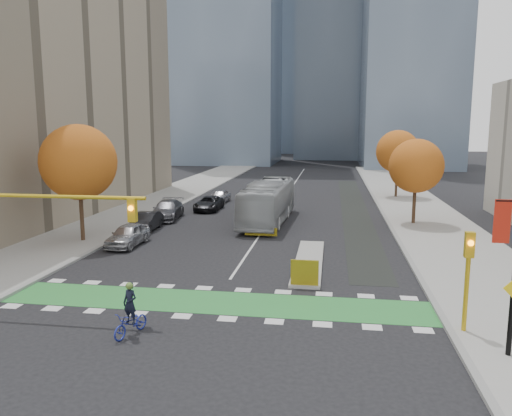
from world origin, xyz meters
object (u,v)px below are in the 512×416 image
(parked_car_c, at_px, (167,210))
(hazard_board, at_px, (305,273))
(tree_east_near, at_px, (416,166))
(traffic_signal_west, at_px, (25,220))
(parked_car_a, at_px, (128,235))
(tree_west, at_px, (79,162))
(parked_car_d, at_px, (209,203))
(cyclist, at_px, (131,318))
(bus, at_px, (268,202))
(tree_east_far, at_px, (398,152))
(parked_car_e, at_px, (220,196))
(parked_car_b, at_px, (146,222))
(traffic_signal_east, at_px, (468,267))

(parked_car_c, bearing_deg, hazard_board, -58.77)
(tree_east_near, relative_size, traffic_signal_west, 0.83)
(traffic_signal_west, height_order, parked_car_a, traffic_signal_west)
(tree_west, xyz_separation_m, parked_car_d, (5.50, 14.39, -4.95))
(hazard_board, distance_m, parked_car_a, 14.33)
(tree_east_near, bearing_deg, cyclist, -120.29)
(tree_east_near, bearing_deg, parked_car_d, 166.66)
(tree_west, relative_size, cyclist, 3.83)
(bus, bearing_deg, tree_west, -139.85)
(cyclist, bearing_deg, parked_car_d, 116.11)
(tree_east_far, height_order, bus, tree_east_far)
(tree_east_near, relative_size, tree_east_far, 0.92)
(bus, relative_size, parked_car_e, 3.10)
(tree_east_near, bearing_deg, parked_car_b, -165.03)
(bus, height_order, parked_car_b, bus)
(traffic_signal_west, height_order, parked_car_e, traffic_signal_west)
(traffic_signal_east, bearing_deg, parked_car_d, 122.30)
(parked_car_d, distance_m, parked_car_e, 5.00)
(tree_east_far, height_order, traffic_signal_west, tree_east_far)
(traffic_signal_east, bearing_deg, tree_east_far, 87.03)
(tree_east_near, xyz_separation_m, traffic_signal_west, (-19.93, -22.51, -0.83))
(hazard_board, relative_size, parked_car_c, 0.25)
(tree_west, bearing_deg, parked_car_c, 72.28)
(traffic_signal_west, bearing_deg, tree_east_far, 62.05)
(cyclist, height_order, parked_car_e, cyclist)
(hazard_board, bearing_deg, parked_car_a, 149.90)
(tree_east_far, xyz_separation_m, parked_car_c, (-21.50, -16.61, -4.44))
(tree_west, height_order, tree_east_far, tree_west)
(traffic_signal_west, distance_m, bus, 23.31)
(cyclist, height_order, parked_car_c, cyclist)
(cyclist, distance_m, parked_car_c, 24.88)
(hazard_board, relative_size, parked_car_b, 0.32)
(tree_east_near, distance_m, parked_car_b, 22.13)
(tree_west, distance_m, traffic_signal_west, 13.25)
(hazard_board, distance_m, bus, 17.60)
(hazard_board, xyz_separation_m, bus, (-4.04, 17.11, 0.95))
(bus, height_order, parked_car_c, bus)
(parked_car_a, bearing_deg, traffic_signal_west, -85.96)
(tree_east_near, bearing_deg, bus, -176.71)
(parked_car_a, bearing_deg, parked_car_b, 98.70)
(traffic_signal_west, height_order, parked_car_b, traffic_signal_west)
(tree_east_near, height_order, parked_car_a, tree_east_near)
(traffic_signal_east, bearing_deg, bus, 115.78)
(tree_west, bearing_deg, cyclist, -56.58)
(traffic_signal_west, bearing_deg, bus, 70.11)
(cyclist, distance_m, bus, 24.04)
(hazard_board, relative_size, traffic_signal_east, 0.34)
(tree_east_near, relative_size, cyclist, 3.30)
(tree_east_far, relative_size, parked_car_a, 1.72)
(traffic_signal_west, xyz_separation_m, cyclist, (5.56, -2.08, -3.32))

